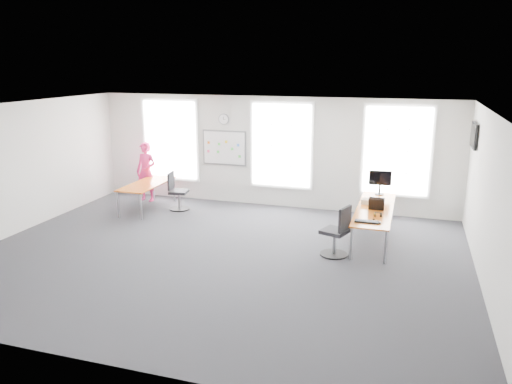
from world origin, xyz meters
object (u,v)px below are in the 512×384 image
(keyboard, at_px, (367,222))
(headphones, at_px, (378,215))
(desk_right, at_px, (375,210))
(person, at_px, (146,172))
(chair_right, at_px, (337,234))
(monitor, at_px, (380,180))
(desk_left, at_px, (147,185))
(chair_left, at_px, (177,193))

(keyboard, distance_m, headphones, 0.49)
(desk_right, bearing_deg, keyboard, -94.33)
(person, bearing_deg, chair_right, -18.12)
(chair_right, xyz_separation_m, monitor, (0.64, 2.54, 0.61))
(monitor, bearing_deg, person, 173.02)
(person, distance_m, monitor, 6.50)
(desk_left, bearing_deg, keyboard, -15.64)
(desk_left, height_order, chair_right, chair_right)
(person, relative_size, monitor, 2.83)
(headphones, distance_m, monitor, 1.92)
(desk_left, distance_m, keyboard, 6.18)
(person, xyz_separation_m, keyboard, (6.40, -2.45, -0.12))
(desk_left, relative_size, monitor, 3.30)
(chair_right, height_order, headphones, chair_right)
(chair_right, xyz_separation_m, headphones, (0.74, 0.65, 0.29))
(chair_right, distance_m, monitor, 2.69)
(desk_left, bearing_deg, person, 120.14)
(desk_right, relative_size, person, 1.74)
(chair_left, bearing_deg, monitor, -93.50)
(chair_left, relative_size, keyboard, 2.13)
(desk_right, height_order, person, person)
(desk_right, bearing_deg, monitor, 89.76)
(desk_right, distance_m, person, 6.63)
(headphones, xyz_separation_m, monitor, (-0.10, 1.89, 0.32))
(desk_right, height_order, headphones, headphones)
(desk_right, relative_size, chair_right, 2.75)
(chair_left, height_order, keyboard, chair_left)
(desk_right, bearing_deg, desk_left, 174.47)
(chair_right, xyz_separation_m, person, (-5.85, 2.65, 0.38))
(monitor, bearing_deg, headphones, -93.09)
(chair_right, height_order, person, person)
(desk_left, height_order, monitor, monitor)
(person, xyz_separation_m, headphones, (6.59, -1.99, -0.09))
(chair_right, bearing_deg, desk_right, 173.27)
(desk_left, height_order, keyboard, keyboard)
(keyboard, height_order, headphones, headphones)
(chair_right, xyz_separation_m, chair_left, (-4.63, 2.08, -0.02))
(desk_left, bearing_deg, desk_right, -5.53)
(headphones, bearing_deg, desk_left, 152.14)
(desk_right, xyz_separation_m, chair_left, (-5.27, 0.80, -0.22))
(chair_left, distance_m, person, 1.40)
(headphones, height_order, monitor, monitor)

